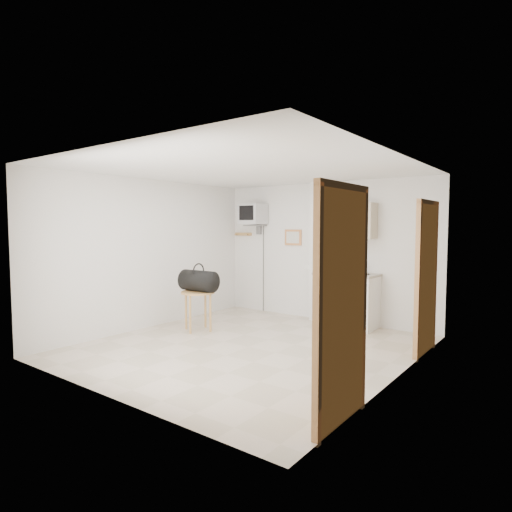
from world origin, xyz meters
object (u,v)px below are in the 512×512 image
Objects in this scene: crt_television at (253,215)px; water_bottle at (350,359)px; round_table at (198,297)px; duffel_bag at (199,281)px.

crt_television reaches higher than water_bottle.
round_table is at bearing 171.25° from water_bottle.
crt_television reaches higher than duffel_bag.
crt_television is 4.16m from water_bottle.
water_bottle is at bearing -35.57° from crt_television.
round_table is 2.93m from water_bottle.
round_table reaches higher than water_bottle.
duffel_bag is at bearing 98.12° from round_table.
duffel_bag reaches higher than round_table.
duffel_bag reaches higher than water_bottle.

